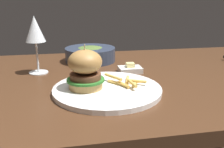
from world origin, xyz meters
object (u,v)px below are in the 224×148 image
(main_plate, at_px, (107,89))
(butter_dish, at_px, (130,69))
(burger_sandwich, at_px, (85,69))
(wine_glass, at_px, (35,31))
(soup_bowl, at_px, (90,54))

(main_plate, height_order, butter_dish, butter_dish)
(main_plate, xyz_separation_m, burger_sandwich, (-0.06, 0.01, 0.06))
(burger_sandwich, relative_size, butter_dish, 1.54)
(butter_dish, bearing_deg, burger_sandwich, -135.65)
(main_plate, relative_size, butter_dish, 3.82)
(main_plate, bearing_deg, wine_glass, 132.70)
(wine_glass, relative_size, soup_bowl, 0.96)
(main_plate, xyz_separation_m, butter_dish, (0.12, 0.18, 0.00))
(butter_dish, bearing_deg, soup_bowl, 122.56)
(soup_bowl, bearing_deg, main_plate, -88.55)
(soup_bowl, bearing_deg, wine_glass, -145.02)
(burger_sandwich, bearing_deg, soup_bowl, 81.96)
(wine_glass, xyz_separation_m, soup_bowl, (0.21, 0.14, -0.12))
(main_plate, height_order, wine_glass, wine_glass)
(main_plate, bearing_deg, burger_sandwich, 174.99)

